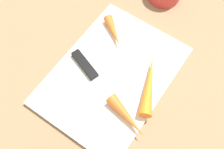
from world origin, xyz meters
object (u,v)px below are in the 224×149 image
knife (88,68)px  carrot_shortest (114,32)px  cutting_board (112,76)px  carrot_medium (127,117)px  carrot_longest (149,85)px

knife → carrot_shortest: (-0.12, -0.01, 0.01)m
knife → carrot_shortest: size_ratio=2.04×
cutting_board → carrot_shortest: (-0.10, -0.06, 0.02)m
carrot_medium → cutting_board: bearing=157.7°
carrot_shortest → carrot_medium: bearing=-11.7°
cutting_board → carrot_longest: carrot_longest is taller
cutting_board → carrot_shortest: size_ratio=3.75×
cutting_board → knife: 0.06m
knife → cutting_board: bearing=40.7°
carrot_longest → knife: bearing=82.1°
knife → carrot_medium: bearing=0.1°
carrot_longest → carrot_shortest: bearing=38.8°
cutting_board → carrot_longest: bearing=102.9°
cutting_board → carrot_medium: carrot_medium is taller
carrot_longest → cutting_board: bearing=78.6°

